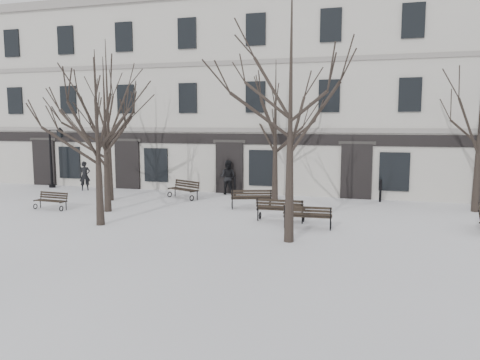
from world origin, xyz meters
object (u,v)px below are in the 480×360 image
at_px(tree_1, 97,117).
at_px(bench_4, 251,198).
at_px(bench_3, 184,189).
at_px(lamp_post, 54,153).
at_px(bench_2, 280,209).
at_px(tree_2, 291,75).
at_px(bench_0, 51,200).
at_px(tree_0, 105,116).
at_px(bench_1, 308,216).

height_order(tree_1, bench_4, tree_1).
xyz_separation_m(bench_3, lamp_post, (-9.27, 1.58, 1.62)).
height_order(bench_4, lamp_post, lamp_post).
bearing_deg(bench_2, lamp_post, -21.11).
xyz_separation_m(bench_3, bench_4, (4.20, -1.90, -0.01)).
xyz_separation_m(tree_1, tree_2, (7.62, -0.49, 1.32)).
height_order(tree_2, bench_4, tree_2).
distance_m(tree_2, bench_0, 13.04).
height_order(tree_0, bench_1, tree_0).
distance_m(tree_1, bench_2, 8.08).
distance_m(tree_0, bench_0, 4.78).
bearing_deg(tree_1, bench_4, 45.94).
xyz_separation_m(tree_0, bench_1, (9.22, -0.93, -3.80)).
xyz_separation_m(tree_1, bench_0, (-4.06, 2.26, -3.79)).
xyz_separation_m(tree_2, bench_0, (-11.68, 2.74, -5.11)).
bearing_deg(bench_0, lamp_post, 130.68).
bearing_deg(tree_2, lamp_post, 151.14).
height_order(tree_0, bench_3, tree_0).
distance_m(tree_0, bench_1, 10.01).
xyz_separation_m(tree_1, bench_1, (7.95, 1.64, -3.73)).
xyz_separation_m(bench_0, bench_1, (12.01, -0.62, 0.06)).
bearing_deg(bench_1, tree_1, 8.52).
bearing_deg(bench_0, tree_1, -24.76).
xyz_separation_m(tree_0, tree_2, (8.89, -3.05, 1.25)).
xyz_separation_m(bench_2, lamp_post, (-15.35, 5.89, 1.62)).
bearing_deg(bench_4, bench_0, -1.66).
height_order(tree_1, tree_2, tree_2).
xyz_separation_m(bench_0, lamp_post, (-4.58, 6.21, 1.71)).
distance_m(bench_0, lamp_post, 7.91).
height_order(bench_3, bench_4, bench_3).
xyz_separation_m(bench_2, bench_4, (-1.87, 2.41, -0.01)).
bearing_deg(tree_0, bench_0, -173.76).
xyz_separation_m(tree_0, lamp_post, (-7.37, 5.91, -2.16)).
distance_m(tree_1, bench_0, 6.00).
distance_m(bench_2, bench_4, 3.05).
bearing_deg(bench_2, tree_0, 0.03).
distance_m(tree_0, bench_3, 6.05).
distance_m(tree_2, bench_1, 5.49).
bearing_deg(bench_3, tree_2, -20.07).
height_order(bench_2, bench_3, bench_2).
bearing_deg(bench_4, lamp_post, -33.24).
bearing_deg(bench_2, bench_1, 142.57).
height_order(tree_1, bench_3, tree_1).
bearing_deg(bench_3, tree_0, -87.23).
relative_size(tree_0, bench_1, 3.71).
height_order(bench_3, lamp_post, lamp_post).
distance_m(bench_2, lamp_post, 16.52).
distance_m(tree_2, lamp_post, 18.87).
height_order(bench_0, bench_2, bench_2).
bearing_deg(lamp_post, tree_2, -28.86).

